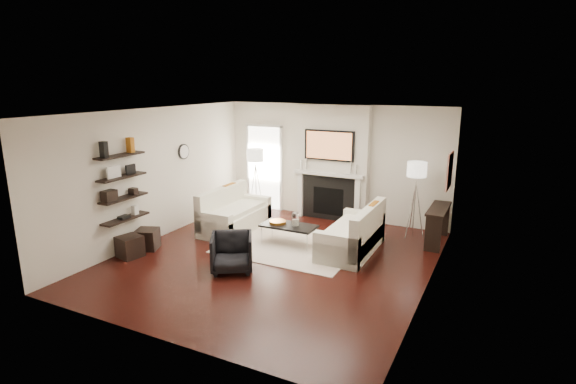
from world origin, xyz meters
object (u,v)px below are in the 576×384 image
at_px(armchair, 232,251).
at_px(ottoman_near, 147,239).
at_px(loveseat_left_base, 235,220).
at_px(lamp_left_shade, 255,155).
at_px(coffee_table, 289,226).
at_px(lamp_right_shade, 417,169).
at_px(loveseat_right_base, 351,241).

height_order(armchair, ottoman_near, armchair).
height_order(loveseat_left_base, lamp_left_shade, lamp_left_shade).
bearing_deg(armchair, loveseat_left_base, 90.19).
xyz_separation_m(coffee_table, lamp_left_shade, (-1.77, 1.73, 1.05)).
relative_size(coffee_table, lamp_right_shade, 2.75).
bearing_deg(coffee_table, armchair, -101.92).
bearing_deg(lamp_right_shade, loveseat_right_base, -122.01).
relative_size(coffee_table, ottoman_near, 2.75).
height_order(loveseat_right_base, coffee_table, same).
bearing_deg(lamp_right_shade, coffee_table, -142.36).
xyz_separation_m(loveseat_left_base, armchair, (1.16, -1.89, 0.15)).
height_order(loveseat_right_base, lamp_left_shade, lamp_left_shade).
height_order(armchair, lamp_right_shade, lamp_right_shade).
relative_size(lamp_right_shade, ottoman_near, 1.00).
xyz_separation_m(lamp_left_shade, lamp_right_shade, (3.90, -0.09, 0.00)).
height_order(coffee_table, armchair, armchair).
bearing_deg(loveseat_left_base, lamp_left_shade, 101.44).
bearing_deg(armchair, lamp_right_shade, 21.15).
bearing_deg(armchair, ottoman_near, 145.27).
bearing_deg(loveseat_right_base, ottoman_near, -155.56).
xyz_separation_m(loveseat_left_base, lamp_left_shade, (-0.28, 1.40, 1.24)).
bearing_deg(ottoman_near, lamp_left_shade, 78.91).
distance_m(loveseat_right_base, ottoman_near, 3.98).
bearing_deg(loveseat_right_base, loveseat_left_base, 177.49).
relative_size(loveseat_left_base, coffee_table, 1.64).
relative_size(armchair, lamp_left_shade, 1.79).
relative_size(coffee_table, lamp_left_shade, 2.75).
relative_size(loveseat_right_base, lamp_left_shade, 4.50).
bearing_deg(loveseat_right_base, armchair, -131.47).
xyz_separation_m(armchair, lamp_left_shade, (-1.44, 3.29, 1.09)).
bearing_deg(lamp_left_shade, armchair, -66.32).
height_order(armchair, lamp_left_shade, lamp_left_shade).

